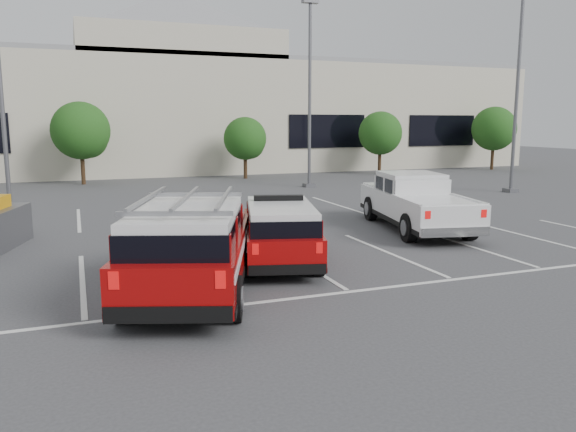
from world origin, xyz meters
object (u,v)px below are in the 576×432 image
(tree_far_right, at_px, (494,130))
(ladder_suv, at_px, (191,255))
(tree_right, at_px, (381,135))
(white_pickup, at_px, (415,207))
(light_pole_left, at_px, (0,83))
(tree_mid_right, at_px, (246,140))
(light_pole_right, at_px, (517,92))
(light_pole_mid, at_px, (310,94))
(fire_chief_suv, at_px, (280,236))
(tree_mid_left, at_px, (82,133))
(convention_building, at_px, (149,108))

(tree_far_right, xyz_separation_m, ladder_suv, (-28.32, -23.90, -2.17))
(tree_right, xyz_separation_m, white_pickup, (-9.67, -19.13, -2.02))
(tree_right, xyz_separation_m, light_pole_left, (-23.09, -10.05, 2.41))
(tree_mid_right, xyz_separation_m, ladder_suv, (-8.32, -23.90, -1.63))
(light_pole_left, xyz_separation_m, white_pickup, (13.42, -9.09, -4.43))
(light_pole_right, bearing_deg, tree_far_right, 52.96)
(tree_mid_right, bearing_deg, light_pole_mid, -72.48)
(tree_right, height_order, light_pole_right, light_pole_right)
(light_pole_right, bearing_deg, ladder_suv, -148.36)
(tree_right, distance_m, ladder_suv, 30.17)
(fire_chief_suv, bearing_deg, white_pickup, 40.14)
(light_pole_left, relative_size, white_pickup, 1.58)
(tree_mid_left, height_order, ladder_suv, tree_mid_left)
(tree_mid_left, height_order, tree_right, tree_mid_left)
(tree_mid_right, bearing_deg, ladder_suv, -109.20)
(ladder_suv, bearing_deg, tree_right, 71.80)
(tree_mid_left, distance_m, ladder_suv, 24.05)
(white_pickup, distance_m, ladder_suv, 9.87)
(light_pole_left, xyz_separation_m, ladder_suv, (4.77, -13.85, -4.31))
(light_pole_left, bearing_deg, light_pole_mid, 14.93)
(tree_right, distance_m, light_pole_mid, 10.38)
(tree_mid_right, xyz_separation_m, light_pole_right, (10.91, -12.05, 2.68))
(tree_mid_right, distance_m, tree_right, 10.00)
(fire_chief_suv, height_order, ladder_suv, ladder_suv)
(fire_chief_suv, xyz_separation_m, ladder_suv, (-2.73, -2.06, 0.17))
(light_pole_left, xyz_separation_m, fire_chief_suv, (7.50, -11.79, -4.49))
(convention_building, height_order, light_pole_mid, convention_building)
(convention_building, relative_size, tree_far_right, 12.38)
(light_pole_mid, xyz_separation_m, white_pickup, (-1.58, -13.09, -4.43))
(ladder_suv, bearing_deg, convention_building, 103.50)
(light_pole_left, height_order, light_pole_mid, same)
(tree_mid_left, bearing_deg, tree_mid_right, -0.00)
(tree_mid_right, relative_size, light_pole_left, 0.39)
(tree_mid_right, distance_m, light_pole_right, 16.47)
(tree_mid_right, relative_size, light_pole_mid, 0.39)
(tree_right, bearing_deg, convention_building, 146.63)
(tree_mid_left, xyz_separation_m, tree_mid_right, (10.00, -0.00, -0.54))
(convention_building, bearing_deg, tree_mid_left, -117.40)
(tree_mid_left, height_order, light_pole_mid, light_pole_mid)
(ladder_suv, bearing_deg, light_pole_mid, 79.46)
(tree_mid_left, distance_m, light_pole_mid, 13.53)
(tree_mid_left, xyz_separation_m, light_pole_mid, (11.91, -6.05, 2.14))
(tree_mid_left, xyz_separation_m, ladder_suv, (1.68, -23.90, -2.17))
(convention_building, relative_size, white_pickup, 9.24)
(light_pole_left, relative_size, ladder_suv, 1.73)
(light_pole_right, height_order, ladder_suv, light_pole_right)
(tree_right, relative_size, white_pickup, 0.68)
(convention_building, distance_m, light_pole_left, 21.49)
(convention_building, xyz_separation_m, white_pickup, (5.24, -28.95, -3.96))
(tree_mid_right, bearing_deg, light_pole_left, -142.50)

